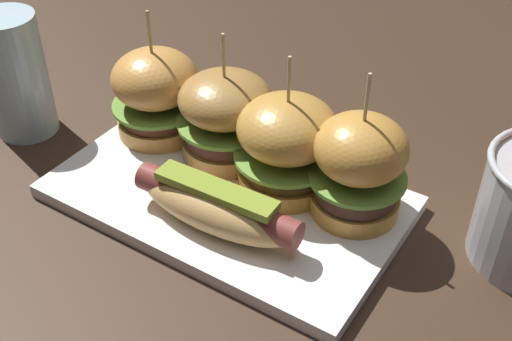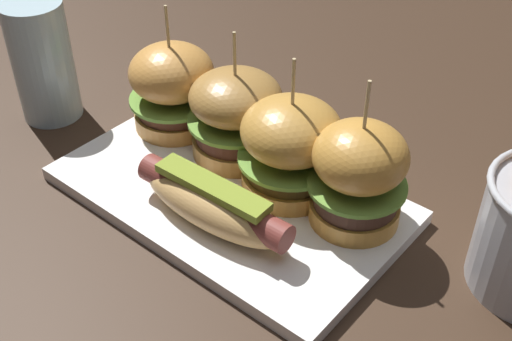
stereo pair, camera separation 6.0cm
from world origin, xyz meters
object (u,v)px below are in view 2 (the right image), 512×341
(slider_far_left, at_px, (173,87))
(slider_far_right, at_px, (358,174))
(platter_main, at_px, (230,195))
(slider_center_right, at_px, (291,146))
(hot_dog, at_px, (213,203))
(slider_center_left, at_px, (236,114))
(water_glass, at_px, (43,61))

(slider_far_left, distance_m, slider_far_right, 0.24)
(platter_main, distance_m, slider_far_right, 0.14)
(slider_center_right, distance_m, slider_far_right, 0.07)
(platter_main, xyz_separation_m, slider_center_right, (0.04, 0.04, 0.06))
(hot_dog, height_order, slider_center_right, slider_center_right)
(slider_center_left, xyz_separation_m, slider_center_right, (0.08, -0.01, 0.00))
(slider_center_left, distance_m, water_glass, 0.24)
(platter_main, bearing_deg, slider_center_left, 124.64)
(hot_dog, xyz_separation_m, slider_far_right, (0.09, 0.09, 0.03))
(slider_center_left, bearing_deg, slider_far_right, -3.30)
(slider_far_left, bearing_deg, slider_center_right, -1.86)
(hot_dog, height_order, water_glass, water_glass)
(platter_main, bearing_deg, slider_far_right, 20.14)
(hot_dog, bearing_deg, slider_far_right, 42.56)
(platter_main, relative_size, slider_far_left, 2.40)
(slider_far_right, bearing_deg, slider_far_left, 179.03)
(slider_far_left, height_order, slider_center_right, same)
(slider_far_left, distance_m, slider_center_right, 0.16)
(hot_dog, bearing_deg, slider_center_left, 120.29)
(platter_main, xyz_separation_m, hot_dog, (0.02, -0.04, 0.03))
(slider_center_right, bearing_deg, water_glass, -169.51)
(slider_center_left, distance_m, slider_far_right, 0.15)
(slider_center_left, xyz_separation_m, slider_far_right, (0.15, -0.01, 0.00))
(slider_far_left, xyz_separation_m, slider_center_left, (0.09, 0.00, -0.00))
(hot_dog, relative_size, slider_far_left, 1.18)
(slider_center_right, relative_size, slider_far_right, 0.96)
(slider_center_left, height_order, slider_far_right, slider_far_right)
(slider_center_left, relative_size, slider_far_right, 0.94)
(platter_main, relative_size, hot_dog, 2.04)
(slider_center_left, distance_m, slider_center_right, 0.08)
(hot_dog, height_order, slider_far_left, slider_far_left)
(platter_main, height_order, slider_center_right, slider_center_right)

